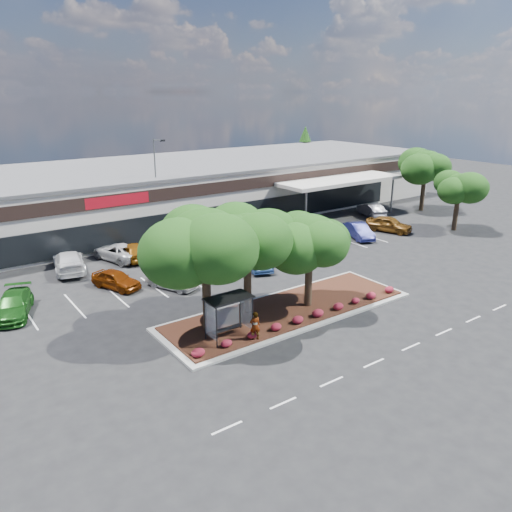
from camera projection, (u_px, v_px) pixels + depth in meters
ground at (352, 326)px, 31.92m from camera, size 160.00×160.00×0.00m
retail_store at (138, 193)px, 57.15m from camera, size 80.40×25.20×6.25m
landscape_island at (288, 310)px, 33.86m from camera, size 18.00×6.00×0.26m
lane_markings at (255, 279)px, 39.89m from camera, size 33.12×20.06×0.01m
shrub_row at (309, 316)px, 32.12m from camera, size 17.00×0.80×0.50m
bus_shelter at (227, 305)px, 29.33m from camera, size 2.75×1.55×2.59m
island_tree_west at (206, 269)px, 29.65m from camera, size 7.20×7.20×7.89m
island_tree_mid at (247, 260)px, 32.22m from camera, size 6.60×6.60×7.32m
island_tree_east at (309, 260)px, 33.40m from camera, size 5.80×5.80×6.50m
tree_east_near at (457, 200)px, 53.00m from camera, size 5.60×5.60×6.51m
tree_east_far at (424, 180)px, 61.77m from camera, size 6.40×6.40×7.62m
conifer_north_east at (305, 153)px, 83.28m from camera, size 3.96×3.96×9.00m
person_waiting at (255, 326)px, 29.34m from camera, size 0.73×0.58×1.76m
light_pole at (158, 196)px, 49.54m from camera, size 1.40×0.81×9.96m
car_0 at (13, 305)px, 33.19m from camera, size 3.66×5.45×1.47m
car_1 at (116, 279)px, 37.80m from camera, size 3.12×4.47×1.41m
car_2 at (171, 279)px, 37.88m from camera, size 3.31×4.56×1.44m
car_3 at (257, 259)px, 42.14m from camera, size 3.22×5.01×1.56m
car_4 at (232, 254)px, 43.51m from camera, size 2.67×4.77×1.49m
car_5 at (293, 240)px, 48.01m from camera, size 2.47×4.27×1.33m
car_6 at (315, 238)px, 48.26m from camera, size 3.72×6.24×1.62m
car_7 at (359, 231)px, 50.76m from camera, size 3.23×4.90×1.53m
car_8 at (389, 224)px, 53.12m from camera, size 3.42×5.21×1.65m
car_9 at (69, 261)px, 41.39m from camera, size 3.46×6.11×1.67m
car_10 at (118, 252)px, 44.23m from camera, size 3.81×5.76×1.47m
car_11 at (133, 251)px, 44.25m from camera, size 2.24×4.78×1.58m
car_12 at (186, 237)px, 49.13m from camera, size 1.75×4.14×1.33m
car_13 at (251, 234)px, 49.56m from camera, size 3.35×5.22×1.63m
car_14 at (288, 223)px, 53.75m from camera, size 1.91×4.46×1.50m
car_15 at (316, 222)px, 54.45m from camera, size 2.78×4.45×1.41m
car_17 at (371, 210)px, 59.60m from camera, size 3.23×5.05×1.57m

